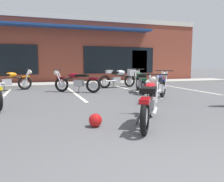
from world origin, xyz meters
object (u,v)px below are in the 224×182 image
object	(u,v)px
motorcycle_orange_scrambler	(141,81)
helmet_on_pavement	(95,120)
motorcycle_foreground_classic	(150,101)
motorcycle_cream_vintage	(120,77)
motorcycle_black_cruiser	(9,81)
motorcycle_green_cafe_racer	(77,81)
motorcycle_blue_standard	(158,86)

from	to	relation	value
motorcycle_orange_scrambler	helmet_on_pavement	bearing A→B (deg)	-124.65
motorcycle_foreground_classic	motorcycle_cream_vintage	size ratio (longest dim) A/B	0.87
motorcycle_black_cruiser	motorcycle_orange_scrambler	size ratio (longest dim) A/B	0.99
motorcycle_green_cafe_racer	motorcycle_black_cruiser	bearing A→B (deg)	151.24
motorcycle_foreground_classic	motorcycle_black_cruiser	bearing A→B (deg)	115.05
motorcycle_foreground_classic	motorcycle_black_cruiser	size ratio (longest dim) A/B	0.90
motorcycle_orange_scrambler	motorcycle_foreground_classic	bearing A→B (deg)	-113.72
motorcycle_blue_standard	motorcycle_green_cafe_racer	world-z (taller)	same
motorcycle_black_cruiser	helmet_on_pavement	world-z (taller)	motorcycle_black_cruiser
motorcycle_green_cafe_racer	motorcycle_cream_vintage	xyz separation A→B (m)	(2.43, 1.30, 0.07)
motorcycle_orange_scrambler	motorcycle_green_cafe_racer	bearing A→B (deg)	161.43
motorcycle_blue_standard	motorcycle_cream_vintage	size ratio (longest dim) A/B	0.79
motorcycle_orange_scrambler	motorcycle_cream_vintage	xyz separation A→B (m)	(-0.14, 2.16, 0.07)
motorcycle_blue_standard	motorcycle_cream_vintage	xyz separation A→B (m)	(0.24, 4.26, 0.07)
motorcycle_black_cruiser	motorcycle_green_cafe_racer	world-z (taller)	same
motorcycle_black_cruiser	helmet_on_pavement	distance (m)	7.30
motorcycle_black_cruiser	motorcycle_green_cafe_racer	bearing A→B (deg)	-28.76
motorcycle_green_cafe_racer	motorcycle_cream_vintage	bearing A→B (deg)	28.09
motorcycle_foreground_classic	motorcycle_black_cruiser	world-z (taller)	same
motorcycle_foreground_classic	motorcycle_blue_standard	size ratio (longest dim) A/B	1.11
motorcycle_foreground_classic	motorcycle_blue_standard	bearing A→B (deg)	57.08
motorcycle_blue_standard	helmet_on_pavement	world-z (taller)	motorcycle_blue_standard
motorcycle_orange_scrambler	helmet_on_pavement	distance (m)	5.54
motorcycle_blue_standard	motorcycle_green_cafe_racer	size ratio (longest dim) A/B	0.90
motorcycle_foreground_classic	motorcycle_green_cafe_racer	distance (m)	5.57
motorcycle_black_cruiser	helmet_on_pavement	xyz separation A→B (m)	(2.22, -6.95, -0.33)
motorcycle_blue_standard	motorcycle_foreground_classic	bearing A→B (deg)	-122.92
helmet_on_pavement	motorcycle_foreground_classic	bearing A→B (deg)	-7.09
motorcycle_cream_vintage	helmet_on_pavement	distance (m)	7.37
motorcycle_foreground_classic	motorcycle_blue_standard	distance (m)	3.09
motorcycle_foreground_classic	motorcycle_green_cafe_racer	bearing A→B (deg)	95.33
motorcycle_foreground_classic	motorcycle_green_cafe_racer	size ratio (longest dim) A/B	0.99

